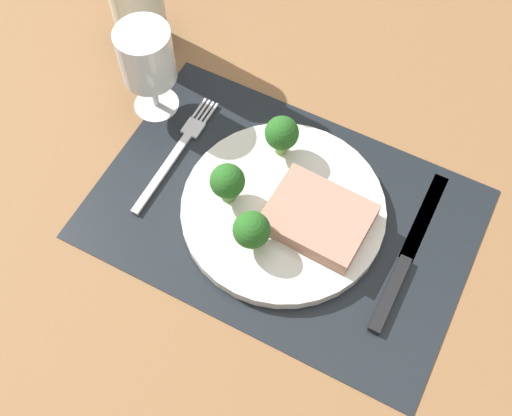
{
  "coord_description": "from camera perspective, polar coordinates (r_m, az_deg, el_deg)",
  "views": [
    {
      "loc": [
        13.84,
        -33.77,
        68.55
      ],
      "look_at": [
        -2.83,
        -1.67,
        1.9
      ],
      "focal_mm": 44.43,
      "sensor_mm": 36.0,
      "label": 1
    }
  ],
  "objects": [
    {
      "name": "broccoli_center",
      "position": [
        0.71,
        -0.4,
        -2.0
      ],
      "size": [
        4.32,
        4.32,
        5.64
      ],
      "color": "#6B994C",
      "rests_on": "plate"
    },
    {
      "name": "fork",
      "position": [
        0.82,
        -7.21,
        4.97
      ],
      "size": [
        2.4,
        19.2,
        0.5
      ],
      "rotation": [
        0.0,
        0.0,
        0.0
      ],
      "color": "silver",
      "rests_on": "placemat"
    },
    {
      "name": "plate",
      "position": [
        0.77,
        2.46,
        -0.17
      ],
      "size": [
        24.75,
        24.75,
        1.6
      ],
      "primitive_type": "cylinder",
      "color": "silver",
      "rests_on": "placemat"
    },
    {
      "name": "knife",
      "position": [
        0.76,
        13.2,
        -4.78
      ],
      "size": [
        1.8,
        23.0,
        0.8
      ],
      "rotation": [
        0.0,
        0.0,
        0.04
      ],
      "color": "black",
      "rests_on": "placemat"
    },
    {
      "name": "steak",
      "position": [
        0.74,
        5.52,
        -1.01
      ],
      "size": [
        12.14,
        9.66,
        2.25
      ],
      "primitive_type": "cube",
      "rotation": [
        0.0,
        0.0,
        -0.05
      ],
      "color": "tan",
      "rests_on": "plate"
    },
    {
      "name": "broccoli_back_left",
      "position": [
        0.77,
        2.34,
        6.7
      ],
      "size": [
        4.21,
        4.21,
        5.96
      ],
      "color": "#6B994C",
      "rests_on": "plate"
    },
    {
      "name": "broccoli_near_steak",
      "position": [
        0.74,
        -2.59,
        2.36
      ],
      "size": [
        4.18,
        4.18,
        5.74
      ],
      "color": "#5B8942",
      "rests_on": "plate"
    },
    {
      "name": "ground_plane",
      "position": [
        0.79,
        2.39,
        -1.06
      ],
      "size": [
        140.0,
        110.0,
        3.0
      ],
      "primitive_type": "cube",
      "color": "brown"
    },
    {
      "name": "wine_glass",
      "position": [
        0.81,
        -9.79,
        13.0
      ],
      "size": [
        6.93,
        6.93,
        13.47
      ],
      "color": "silver",
      "rests_on": "ground_plane"
    },
    {
      "name": "placemat",
      "position": [
        0.78,
        2.43,
        -0.5
      ],
      "size": [
        45.48,
        30.8,
        0.3
      ],
      "primitive_type": "cube",
      "color": "black",
      "rests_on": "ground_plane"
    }
  ]
}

